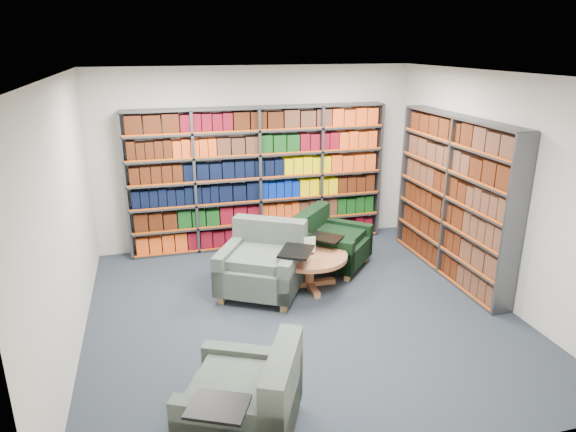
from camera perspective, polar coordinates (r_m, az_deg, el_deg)
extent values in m
cube|color=#1C202D|center=(6.35, 1.44, -10.76)|extent=(5.00, 5.00, 0.01)
cube|color=white|center=(5.54, 1.68, 15.46)|extent=(5.00, 5.00, 0.01)
cube|color=#BBB8AE|center=(8.14, -3.53, 6.50)|extent=(5.00, 0.01, 2.80)
cube|color=#BBB8AE|center=(3.64, 13.07, -9.97)|extent=(5.00, 0.01, 2.80)
cube|color=#BBB8AE|center=(5.64, -23.64, -0.66)|extent=(0.01, 5.00, 2.80)
cube|color=#BBB8AE|center=(6.91, 21.90, 2.95)|extent=(0.01, 5.00, 2.80)
cube|color=#47494F|center=(8.06, -3.25, 4.18)|extent=(4.00, 0.28, 2.20)
cube|color=silver|center=(8.18, -3.44, 4.40)|extent=(4.00, 0.02, 2.20)
cube|color=#D84C0A|center=(7.93, -3.05, 3.95)|extent=(4.00, 0.01, 2.20)
cube|color=#DA4212|center=(8.33, -3.13, -1.97)|extent=(3.88, 0.21, 0.29)
cube|color=#391507|center=(8.21, -3.17, 0.42)|extent=(3.88, 0.21, 0.29)
cube|color=black|center=(8.10, -3.22, 2.89)|extent=(3.88, 0.21, 0.29)
cube|color=#391507|center=(8.01, -3.27, 5.41)|extent=(3.88, 0.21, 0.29)
cube|color=#391507|center=(7.94, -3.32, 7.99)|extent=(3.88, 0.21, 0.29)
cube|color=#391507|center=(7.88, -3.37, 10.61)|extent=(3.88, 0.21, 0.29)
cube|color=#47494F|center=(7.37, 17.86, 1.90)|extent=(0.28, 2.50, 2.20)
cube|color=silver|center=(7.44, 18.70, 1.96)|extent=(0.02, 2.50, 2.20)
cube|color=#D84C0A|center=(7.30, 17.00, 1.83)|extent=(0.02, 2.50, 2.20)
cube|color=#391507|center=(7.67, 17.18, -4.70)|extent=(0.21, 2.38, 0.29)
cube|color=#391507|center=(7.54, 17.44, -2.14)|extent=(0.21, 2.38, 0.29)
cube|color=#391507|center=(7.42, 17.72, 0.50)|extent=(0.21, 2.38, 0.29)
cube|color=#442518|center=(7.32, 18.00, 3.23)|extent=(0.21, 2.38, 0.29)
cube|color=#442518|center=(7.24, 18.29, 6.02)|extent=(0.21, 2.38, 0.29)
cube|color=#391507|center=(7.17, 18.59, 8.88)|extent=(0.21, 2.38, 0.29)
cube|color=#061E30|center=(6.70, -2.93, -6.31)|extent=(1.35, 1.35, 0.35)
cube|color=#061E30|center=(6.95, -2.01, -3.38)|extent=(0.97, 0.68, 0.79)
cube|color=#061E30|center=(6.80, -6.31, -5.24)|extent=(0.62, 0.93, 0.53)
cube|color=#061E30|center=(6.56, 0.55, -6.02)|extent=(0.62, 0.93, 0.53)
cube|color=black|center=(6.39, 0.92, -3.94)|extent=(0.56, 0.60, 0.03)
cube|color=olive|center=(6.59, -7.38, -9.15)|extent=(0.10, 0.10, 0.11)
cube|color=olive|center=(6.36, -0.46, -10.09)|extent=(0.10, 0.10, 0.11)
cube|color=olive|center=(7.27, -5.01, -6.29)|extent=(0.10, 0.10, 0.11)
cube|color=olive|center=(7.06, 1.27, -7.02)|extent=(0.10, 0.10, 0.11)
cube|color=black|center=(7.52, 5.03, -3.71)|extent=(1.27, 1.27, 0.32)
cube|color=black|center=(7.57, 2.62, -1.85)|extent=(0.75, 0.80, 0.72)
cube|color=black|center=(7.16, 3.88, -4.15)|extent=(0.76, 0.71, 0.48)
cube|color=black|center=(7.82, 6.11, -2.21)|extent=(0.76, 0.71, 0.48)
cube|color=black|center=(7.01, 4.14, -2.41)|extent=(0.55, 0.55, 0.03)
cube|color=olive|center=(7.17, 6.60, -6.77)|extent=(0.10, 0.10, 0.10)
cube|color=olive|center=(7.80, 8.54, -4.65)|extent=(0.10, 0.10, 0.10)
cube|color=olive|center=(7.43, 1.23, -5.69)|extent=(0.10, 0.10, 0.10)
cube|color=olive|center=(8.05, 3.55, -3.74)|extent=(0.10, 0.10, 0.10)
cube|color=#061E30|center=(4.55, -5.21, -20.36)|extent=(1.19, 1.19, 0.32)
cube|color=#061E30|center=(4.36, -0.65, -18.94)|extent=(0.56, 0.89, 0.71)
cube|color=#061E30|center=(4.79, -4.00, -16.87)|extent=(0.86, 0.51, 0.47)
cube|color=#061E30|center=(4.22, -6.70, -22.65)|extent=(0.86, 0.51, 0.47)
cube|color=black|center=(4.04, -7.78, -20.24)|extent=(0.54, 0.49, 0.02)
cube|color=olive|center=(5.04, -8.22, -19.02)|extent=(0.09, 0.09, 0.10)
cube|color=olive|center=(4.89, 0.48, -20.15)|extent=(0.09, 0.09, 0.10)
cylinder|color=#9C5B3D|center=(6.79, 2.38, -4.44)|extent=(1.01, 1.01, 0.06)
cylinder|color=#9C5B3D|center=(6.89, 2.35, -6.16)|extent=(0.13, 0.13, 0.40)
cube|color=#9C5B3D|center=(6.96, 2.33, -7.50)|extent=(0.73, 0.09, 0.07)
cube|color=#9C5B3D|center=(6.96, 2.33, -7.50)|extent=(0.09, 0.73, 0.07)
cube|color=black|center=(6.78, 2.38, -4.18)|extent=(0.11, 0.06, 0.01)
cube|color=white|center=(6.74, 2.40, -3.26)|extent=(0.16, 0.01, 0.22)
cube|color=#145926|center=(6.74, 2.37, -3.23)|extent=(0.17, 0.00, 0.24)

